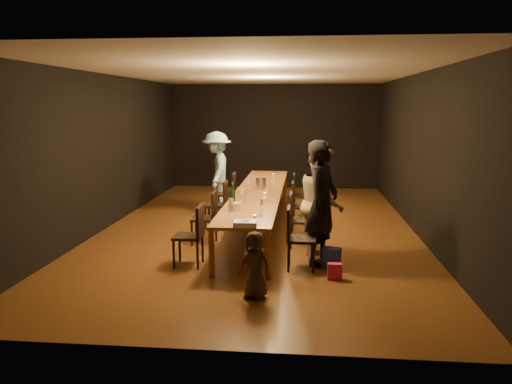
# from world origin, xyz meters

# --- Properties ---
(ground) EXTENTS (10.00, 10.00, 0.00)m
(ground) POSITION_xyz_m (0.00, 0.00, 0.00)
(ground) COLOR #3F220F
(ground) RESTS_ON ground
(room_shell) EXTENTS (6.04, 10.04, 3.02)m
(room_shell) POSITION_xyz_m (0.00, 0.00, 2.08)
(room_shell) COLOR black
(room_shell) RESTS_ON ground
(table) EXTENTS (0.90, 6.00, 0.75)m
(table) POSITION_xyz_m (0.00, 0.00, 0.70)
(table) COLOR olive
(table) RESTS_ON ground
(chair_right_0) EXTENTS (0.42, 0.42, 0.93)m
(chair_right_0) POSITION_xyz_m (0.85, -2.40, 0.47)
(chair_right_0) COLOR black
(chair_right_0) RESTS_ON ground
(chair_right_1) EXTENTS (0.42, 0.42, 0.93)m
(chair_right_1) POSITION_xyz_m (0.85, -1.20, 0.47)
(chair_right_1) COLOR black
(chair_right_1) RESTS_ON ground
(chair_right_2) EXTENTS (0.42, 0.42, 0.93)m
(chair_right_2) POSITION_xyz_m (0.85, 0.00, 0.47)
(chair_right_2) COLOR black
(chair_right_2) RESTS_ON ground
(chair_right_3) EXTENTS (0.42, 0.42, 0.93)m
(chair_right_3) POSITION_xyz_m (0.85, 1.20, 0.47)
(chair_right_3) COLOR black
(chair_right_3) RESTS_ON ground
(chair_left_0) EXTENTS (0.42, 0.42, 0.93)m
(chair_left_0) POSITION_xyz_m (-0.85, -2.40, 0.47)
(chair_left_0) COLOR black
(chair_left_0) RESTS_ON ground
(chair_left_1) EXTENTS (0.42, 0.42, 0.93)m
(chair_left_1) POSITION_xyz_m (-0.85, -1.20, 0.47)
(chair_left_1) COLOR black
(chair_left_1) RESTS_ON ground
(chair_left_2) EXTENTS (0.42, 0.42, 0.93)m
(chair_left_2) POSITION_xyz_m (-0.85, 0.00, 0.47)
(chair_left_2) COLOR black
(chair_left_2) RESTS_ON ground
(chair_left_3) EXTENTS (0.42, 0.42, 0.93)m
(chair_left_3) POSITION_xyz_m (-0.85, 1.20, 0.47)
(chair_left_3) COLOR black
(chair_left_3) RESTS_ON ground
(woman_birthday) EXTENTS (0.70, 0.82, 1.89)m
(woman_birthday) POSITION_xyz_m (1.15, -2.12, 0.95)
(woman_birthday) COLOR black
(woman_birthday) RESTS_ON ground
(woman_tan) EXTENTS (0.76, 0.93, 1.78)m
(woman_tan) POSITION_xyz_m (1.15, -1.79, 0.89)
(woman_tan) COLOR #BCAA8D
(woman_tan) RESTS_ON ground
(man_blue) EXTENTS (0.83, 1.25, 1.80)m
(man_blue) POSITION_xyz_m (-1.15, 1.83, 0.90)
(man_blue) COLOR #98C6EB
(man_blue) RESTS_ON ground
(child) EXTENTS (0.49, 0.41, 0.86)m
(child) POSITION_xyz_m (0.28, -3.58, 0.43)
(child) COLOR #3D2B22
(child) RESTS_ON ground
(gift_bag_red) EXTENTS (0.20, 0.11, 0.23)m
(gift_bag_red) POSITION_xyz_m (1.32, -2.83, 0.12)
(gift_bag_red) COLOR #BA1B54
(gift_bag_red) RESTS_ON ground
(gift_bag_blue) EXTENTS (0.29, 0.24, 0.32)m
(gift_bag_blue) POSITION_xyz_m (1.30, -2.36, 0.16)
(gift_bag_blue) COLOR #2534A0
(gift_bag_blue) RESTS_ON ground
(birthday_cake) EXTENTS (0.33, 0.27, 0.08)m
(birthday_cake) POSITION_xyz_m (0.07, -2.87, 0.79)
(birthday_cake) COLOR white
(birthday_cake) RESTS_ON table
(plate_stack) EXTENTS (0.21, 0.21, 0.11)m
(plate_stack) POSITION_xyz_m (-0.22, -1.80, 0.81)
(plate_stack) COLOR silver
(plate_stack) RESTS_ON table
(champagne_bottle) EXTENTS (0.11, 0.11, 0.37)m
(champagne_bottle) POSITION_xyz_m (-0.33, -1.29, 0.93)
(champagne_bottle) COLOR black
(champagne_bottle) RESTS_ON table
(ice_bucket) EXTENTS (0.24, 0.24, 0.23)m
(ice_bucket) POSITION_xyz_m (0.01, 0.32, 0.86)
(ice_bucket) COLOR silver
(ice_bucket) RESTS_ON table
(wineglass_0) EXTENTS (0.06, 0.06, 0.21)m
(wineglass_0) POSITION_xyz_m (-0.25, -1.93, 0.85)
(wineglass_0) COLOR beige
(wineglass_0) RESTS_ON table
(wineglass_1) EXTENTS (0.06, 0.06, 0.21)m
(wineglass_1) POSITION_xyz_m (0.21, -1.87, 0.85)
(wineglass_1) COLOR beige
(wineglass_1) RESTS_ON table
(wineglass_2) EXTENTS (0.06, 0.06, 0.21)m
(wineglass_2) POSITION_xyz_m (-0.20, -1.01, 0.85)
(wineglass_2) COLOR silver
(wineglass_2) RESTS_ON table
(wineglass_3) EXTENTS (0.06, 0.06, 0.21)m
(wineglass_3) POSITION_xyz_m (0.22, -0.81, 0.85)
(wineglass_3) COLOR beige
(wineglass_3) RESTS_ON table
(wineglass_4) EXTENTS (0.06, 0.06, 0.21)m
(wineglass_4) POSITION_xyz_m (-0.21, 0.23, 0.85)
(wineglass_4) COLOR silver
(wineglass_4) RESTS_ON table
(wineglass_5) EXTENTS (0.06, 0.06, 0.21)m
(wineglass_5) POSITION_xyz_m (0.25, 0.90, 0.85)
(wineglass_5) COLOR silver
(wineglass_5) RESTS_ON table
(tealight_near) EXTENTS (0.05, 0.05, 0.03)m
(tealight_near) POSITION_xyz_m (0.15, -2.31, 0.77)
(tealight_near) COLOR #B2B7B2
(tealight_near) RESTS_ON table
(tealight_mid) EXTENTS (0.05, 0.05, 0.03)m
(tealight_mid) POSITION_xyz_m (0.15, -0.39, 0.77)
(tealight_mid) COLOR #B2B7B2
(tealight_mid) RESTS_ON table
(tealight_far) EXTENTS (0.05, 0.05, 0.03)m
(tealight_far) POSITION_xyz_m (0.15, 2.17, 0.77)
(tealight_far) COLOR #B2B7B2
(tealight_far) RESTS_ON table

